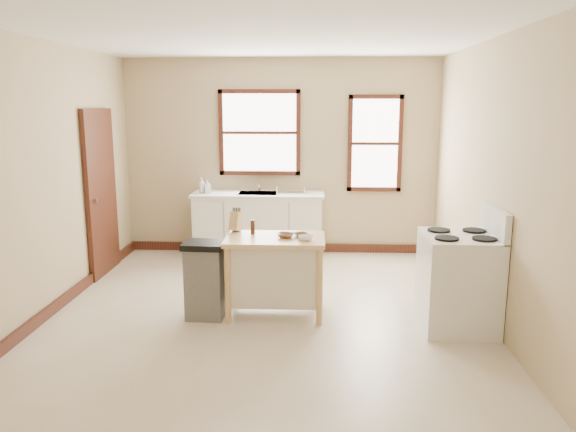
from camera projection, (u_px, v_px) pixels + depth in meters
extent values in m
plane|color=beige|center=(266.00, 311.00, 5.94)|extent=(5.00, 5.00, 0.00)
plane|color=white|center=(264.00, 36.00, 5.39)|extent=(5.00, 5.00, 0.00)
cube|color=tan|center=(281.00, 157.00, 8.11)|extent=(4.50, 0.04, 2.80)
cube|color=tan|center=(48.00, 179.00, 5.77)|extent=(0.04, 5.00, 2.80)
cube|color=tan|center=(491.00, 182.00, 5.56)|extent=(0.04, 5.00, 2.80)
cube|color=#33120D|center=(101.00, 193.00, 7.11)|extent=(0.06, 0.90, 2.10)
cube|color=#33120D|center=(281.00, 247.00, 8.35)|extent=(4.50, 0.04, 0.12)
cube|color=#33120D|center=(61.00, 302.00, 6.03)|extent=(0.04, 5.00, 0.12)
cylinder|color=silver|center=(259.00, 183.00, 8.08)|extent=(0.03, 0.03, 0.22)
imported|color=#B2B2B2|center=(202.00, 185.00, 7.90)|extent=(0.10, 0.10, 0.22)
imported|color=#B2B2B2|center=(207.00, 187.00, 7.89)|extent=(0.11, 0.11, 0.19)
cylinder|color=#3F1C11|center=(253.00, 227.00, 5.82)|extent=(0.05, 0.05, 0.15)
imported|color=brown|center=(286.00, 235.00, 5.69)|extent=(0.22, 0.22, 0.04)
imported|color=brown|center=(301.00, 235.00, 5.74)|extent=(0.20, 0.20, 0.04)
imported|color=white|center=(306.00, 238.00, 5.58)|extent=(0.17, 0.17, 0.05)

